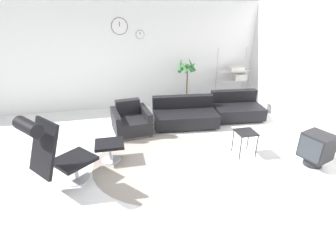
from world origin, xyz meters
TOP-DOWN VIEW (x-y plane):
  - ground_plane at (0.00, 0.00)m, footprint 12.00×12.00m
  - wall_back at (-0.00, 3.08)m, footprint 12.00×0.09m
  - wall_right at (3.59, 0.00)m, footprint 0.06×12.00m
  - round_rug at (0.10, -0.08)m, footprint 2.38×2.38m
  - lounge_chair at (-1.57, -0.49)m, footprint 1.09×1.03m
  - ottoman at (-0.75, 0.19)m, footprint 0.53×0.45m
  - armchair_red at (-0.25, 1.34)m, footprint 0.90×0.94m
  - couch_low at (1.07, 1.50)m, footprint 1.59×1.01m
  - couch_second at (2.52, 1.64)m, footprint 1.29×0.98m
  - side_table at (1.83, -0.15)m, footprint 0.37×0.37m
  - crt_television at (2.91, -0.77)m, footprint 0.56×0.58m
  - potted_plant at (1.43, 2.57)m, footprint 0.59×0.55m
  - shelf_unit at (2.95, 2.73)m, footprint 0.93×0.28m

SIDE VIEW (x-z plane):
  - ground_plane at x=0.00m, z-range 0.00..0.00m
  - round_rug at x=0.10m, z-range 0.00..0.01m
  - couch_low at x=1.07m, z-range -0.09..0.56m
  - couch_second at x=2.52m, z-range -0.09..0.56m
  - armchair_red at x=-0.25m, z-range -0.09..0.61m
  - ottoman at x=-0.75m, z-range 0.10..0.48m
  - crt_television at x=2.91m, z-range 0.03..0.67m
  - side_table at x=1.83m, z-range 0.18..0.68m
  - potted_plant at x=1.43m, z-range -0.10..1.37m
  - lounge_chair at x=-1.57m, z-range 0.08..1.38m
  - shelf_unit at x=2.95m, z-range 0.06..1.67m
  - wall_right at x=3.59m, z-range 0.00..2.80m
  - wall_back at x=0.00m, z-range 0.00..2.80m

